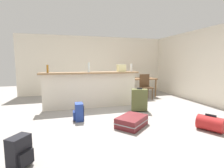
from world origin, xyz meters
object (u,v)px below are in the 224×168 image
at_px(bottle_white, 131,68).
at_px(dining_chair_near_partition, 146,85).
at_px(backpack_blue, 79,112).
at_px(grocery_bag, 121,68).
at_px(dining_table, 141,80).
at_px(duffel_bag_red, 210,123).
at_px(suitcase_flat_maroon, 132,121).
at_px(backpack_black, 20,152).
at_px(bottle_amber, 48,69).
at_px(suitcase_upright_olive, 139,100).
at_px(bottle_clear, 89,67).

bearing_deg(bottle_white, dining_chair_near_partition, 39.76).
xyz_separation_m(bottle_white, backpack_blue, (-1.78, -1.08, -1.01)).
height_order(grocery_bag, dining_table, grocery_bag).
bearing_deg(duffel_bag_red, suitcase_flat_maroon, 155.29).
bearing_deg(backpack_black, bottle_white, 45.31).
relative_size(grocery_bag, backpack_blue, 0.62).
height_order(bottle_white, grocery_bag, bottle_white).
distance_m(dining_table, duffel_bag_red, 3.76).
bearing_deg(backpack_blue, bottle_amber, 124.20).
distance_m(duffel_bag_red, suitcase_upright_olive, 1.87).
bearing_deg(bottle_amber, backpack_black, -93.69).
bearing_deg(duffel_bag_red, grocery_bag, 112.79).
height_order(dining_table, backpack_blue, dining_table).
relative_size(bottle_amber, dining_table, 0.20).
bearing_deg(dining_chair_near_partition, suitcase_upright_olive, -122.43).
bearing_deg(bottle_amber, dining_table, 20.04).
height_order(bottle_clear, dining_table, bottle_clear).
distance_m(bottle_amber, dining_table, 3.74).
xyz_separation_m(dining_chair_near_partition, suitcase_upright_olive, (-0.95, -1.50, -0.19)).
height_order(bottle_clear, suitcase_flat_maroon, bottle_clear).
height_order(bottle_white, dining_chair_near_partition, bottle_white).
xyz_separation_m(backpack_black, suitcase_upright_olive, (2.64, 1.97, 0.13)).
height_order(suitcase_flat_maroon, suitcase_upright_olive, suitcase_upright_olive).
bearing_deg(suitcase_flat_maroon, duffel_bag_red, -24.71).
relative_size(bottle_white, suitcase_upright_olive, 0.37).
bearing_deg(suitcase_upright_olive, backpack_blue, -169.08).
relative_size(dining_chair_near_partition, backpack_blue, 2.21).
bearing_deg(suitcase_flat_maroon, grocery_bag, 78.03).
bearing_deg(bottle_white, grocery_bag, 169.99).
xyz_separation_m(grocery_bag, dining_table, (1.27, 1.22, -0.55)).
xyz_separation_m(grocery_bag, backpack_black, (-2.38, -2.78, -1.00)).
height_order(bottle_amber, grocery_bag, bottle_amber).
bearing_deg(bottle_white, backpack_blue, -148.67).
relative_size(bottle_white, dining_table, 0.23).
relative_size(dining_table, duffel_bag_red, 1.95).
height_order(bottle_white, backpack_blue, bottle_white).
bearing_deg(grocery_bag, backpack_black, -130.55).
distance_m(bottle_amber, suitcase_upright_olive, 2.72).
height_order(dining_chair_near_partition, backpack_black, dining_chair_near_partition).
relative_size(bottle_clear, dining_chair_near_partition, 0.31).
bearing_deg(backpack_black, suitcase_flat_maroon, 25.34).
bearing_deg(grocery_bag, bottle_clear, 178.66).
bearing_deg(grocery_bag, backpack_blue, -142.11).
bearing_deg(dining_table, dining_chair_near_partition, -95.63).
bearing_deg(suitcase_upright_olive, bottle_amber, 163.00).
xyz_separation_m(suitcase_flat_maroon, duffel_bag_red, (1.44, -0.66, 0.04)).
height_order(bottle_clear, duffel_bag_red, bottle_clear).
bearing_deg(suitcase_upright_olive, suitcase_flat_maroon, -122.47).
bearing_deg(dining_chair_near_partition, suitcase_flat_maroon, -122.45).
height_order(bottle_clear, backpack_blue, bottle_clear).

